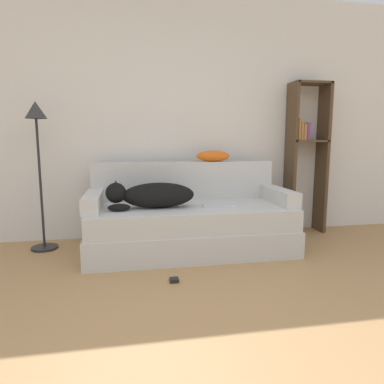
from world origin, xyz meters
TOP-DOWN VIEW (x-y plane):
  - wall_back at (0.00, 2.64)m, footprint 7.91×0.06m
  - couch at (0.20, 1.98)m, footprint 1.99×0.91m
  - couch_backrest at (0.20, 2.36)m, footprint 1.95×0.15m
  - couch_arm_left at (-0.72, 1.97)m, footprint 0.15×0.72m
  - couch_arm_right at (1.12, 1.97)m, footprint 0.15×0.72m
  - dog at (-0.19, 1.92)m, footprint 0.83×0.27m
  - laptop at (0.48, 1.92)m, footprint 0.35×0.25m
  - throw_pillow at (0.51, 2.35)m, footprint 0.36×0.17m
  - bookshelf at (1.67, 2.46)m, footprint 0.44×0.26m
  - floor_lamp at (-1.26, 2.29)m, footprint 0.26×0.26m
  - power_adapter at (-0.06, 1.24)m, footprint 0.07×0.07m

SIDE VIEW (x-z plane):
  - power_adapter at x=-0.06m, z-range 0.00..0.03m
  - couch at x=0.20m, z-range 0.00..0.45m
  - laptop at x=0.48m, z-range 0.46..0.48m
  - couch_arm_left at x=-0.72m, z-range 0.46..0.61m
  - couch_arm_right at x=1.12m, z-range 0.46..0.61m
  - dog at x=-0.19m, z-range 0.45..0.72m
  - couch_backrest at x=0.20m, z-range 0.46..0.86m
  - throw_pillow at x=0.51m, z-range 0.86..0.98m
  - bookshelf at x=1.67m, z-range 0.10..1.86m
  - floor_lamp at x=-1.26m, z-range 0.34..1.81m
  - wall_back at x=0.00m, z-range 0.00..2.70m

